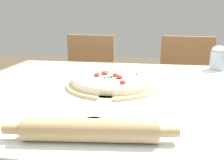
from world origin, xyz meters
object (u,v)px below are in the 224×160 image
at_px(pizza_peel, 112,85).
at_px(rolling_pin, 90,130).
at_px(flour_cup, 219,58).
at_px(chair_left, 88,85).
at_px(pizza, 113,79).
at_px(chair_right, 184,89).

relative_size(pizza_peel, rolling_pin, 1.44).
bearing_deg(flour_cup, pizza_peel, -142.37).
bearing_deg(chair_left, pizza_peel, -63.02).
xyz_separation_m(pizza_peel, flour_cup, (0.49, 0.38, 0.06)).
relative_size(rolling_pin, flour_cup, 3.24).
bearing_deg(rolling_pin, pizza, 91.51).
bearing_deg(rolling_pin, chair_right, 72.33).
distance_m(pizza, flour_cup, 0.61).
distance_m(pizza_peel, flour_cup, 0.62).
bearing_deg(chair_left, rolling_pin, -69.08).
distance_m(pizza, rolling_pin, 0.44).
bearing_deg(pizza_peel, chair_left, 110.85).
distance_m(pizza, chair_right, 0.96).
relative_size(pizza, rolling_pin, 0.84).
distance_m(pizza_peel, rolling_pin, 0.42).
distance_m(pizza_peel, chair_left, 0.94).
height_order(pizza_peel, chair_left, chair_left).
height_order(pizza_peel, chair_right, chair_right).
relative_size(pizza_peel, flour_cup, 4.67).
relative_size(pizza, chair_right, 0.37).
bearing_deg(chair_left, chair_right, 6.12).
xyz_separation_m(pizza, rolling_pin, (0.01, -0.44, 0.00)).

